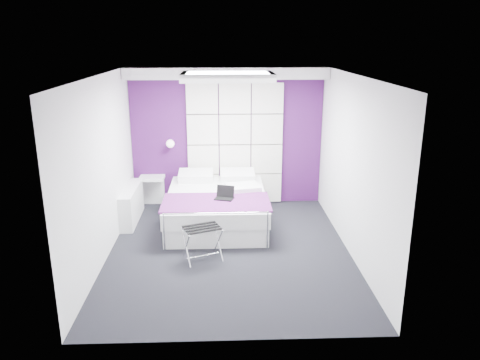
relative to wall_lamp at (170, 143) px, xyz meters
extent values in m
plane|color=black|center=(1.05, -2.06, -1.22)|extent=(4.40, 4.40, 0.00)
plane|color=white|center=(1.05, -2.06, 1.38)|extent=(4.40, 4.40, 0.00)
plane|color=silver|center=(1.05, 0.14, 0.08)|extent=(3.60, 0.00, 3.60)
plane|color=silver|center=(-0.75, -2.06, 0.08)|extent=(0.00, 4.40, 4.40)
plane|color=silver|center=(2.85, -2.06, 0.08)|extent=(0.00, 4.40, 4.40)
cube|color=#41114B|center=(1.05, 0.13, 0.08)|extent=(3.58, 0.02, 2.58)
cube|color=white|center=(1.05, -0.11, 1.28)|extent=(3.58, 0.50, 0.20)
sphere|color=white|center=(0.00, 0.00, 0.00)|extent=(0.15, 0.15, 0.15)
cube|color=white|center=(-0.64, -0.76, -0.92)|extent=(0.22, 1.20, 0.60)
cube|color=white|center=(0.85, -0.97, -1.07)|extent=(1.62, 2.02, 0.30)
cube|color=white|center=(0.85, -0.97, -0.79)|extent=(1.66, 2.06, 0.25)
cube|color=#551859|center=(0.85, -1.48, -0.65)|extent=(1.72, 0.91, 0.03)
cube|color=white|center=(-0.37, -0.04, -0.65)|extent=(0.46, 0.36, 0.05)
cube|color=black|center=(0.66, -2.33, -0.73)|extent=(0.51, 0.37, 0.01)
cube|color=black|center=(0.98, -1.37, -0.62)|extent=(0.29, 0.20, 0.02)
cube|color=black|center=(0.98, -1.27, -0.52)|extent=(0.29, 0.01, 0.19)
camera|label=1|loc=(0.96, -8.53, 1.87)|focal=35.00mm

